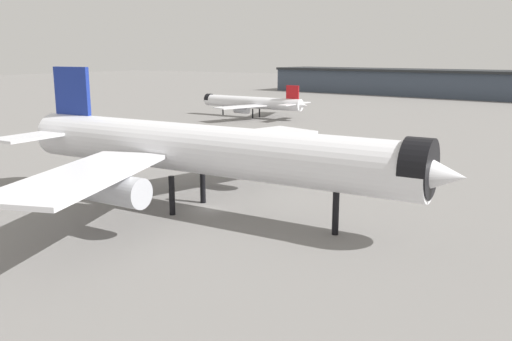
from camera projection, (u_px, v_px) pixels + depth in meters
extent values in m
plane|color=slate|center=(207.00, 209.00, 71.50)|extent=(900.00, 900.00, 0.00)
cylinder|color=white|center=(204.00, 150.00, 68.75)|extent=(56.40, 7.79, 6.28)
cone|color=white|center=(431.00, 174.00, 54.75)|extent=(7.07, 6.34, 6.15)
cone|color=white|center=(55.00, 133.00, 82.74)|extent=(8.32, 6.18, 5.97)
cylinder|color=black|center=(419.00, 168.00, 55.28)|extent=(3.00, 6.42, 6.34)
cube|color=white|center=(242.00, 137.00, 84.37)|extent=(15.80, 26.83, 0.50)
cylinder|color=#B7BAC1|center=(239.00, 154.00, 81.58)|extent=(7.97, 3.66, 3.45)
cube|color=white|center=(84.00, 175.00, 57.78)|extent=(16.95, 26.87, 0.50)
cylinder|color=#B7BAC1|center=(115.00, 190.00, 60.10)|extent=(7.97, 3.66, 3.45)
cube|color=navy|center=(73.00, 102.00, 79.45)|extent=(6.76, 0.81, 10.05)
cube|color=white|center=(103.00, 126.00, 86.51)|extent=(5.33, 10.26, 0.38)
cube|color=white|center=(31.00, 137.00, 75.35)|extent=(5.33, 10.26, 0.38)
cylinder|color=black|center=(336.00, 213.00, 60.98)|extent=(0.75, 0.75, 5.02)
cylinder|color=black|center=(203.00, 185.00, 74.11)|extent=(0.75, 0.75, 5.02)
cylinder|color=black|center=(172.00, 196.00, 68.56)|extent=(0.75, 0.75, 5.02)
cylinder|color=white|center=(251.00, 102.00, 174.07)|extent=(36.31, 5.00, 3.69)
cone|color=white|center=(208.00, 100.00, 184.02)|extent=(4.19, 3.76, 3.62)
cone|color=white|center=(301.00, 105.00, 164.12)|extent=(4.92, 3.68, 3.50)
cylinder|color=black|center=(209.00, 99.00, 183.56)|extent=(1.79, 3.78, 3.73)
cube|color=white|center=(240.00, 107.00, 164.56)|extent=(11.03, 17.29, 0.30)
cylinder|color=#B7BAC1|center=(242.00, 110.00, 166.87)|extent=(5.14, 2.21, 2.03)
cube|color=white|center=(275.00, 102.00, 180.71)|extent=(10.04, 17.25, 0.30)
cylinder|color=#B7BAC1|center=(270.00, 106.00, 179.86)|extent=(5.14, 2.21, 2.03)
cube|color=red|center=(292.00, 95.00, 165.09)|extent=(4.35, 0.53, 5.90)
cube|color=white|center=(287.00, 105.00, 161.85)|extent=(3.49, 6.63, 0.22)
cube|color=white|center=(301.00, 103.00, 168.61)|extent=(3.49, 6.63, 0.22)
cylinder|color=black|center=(223.00, 111.00, 181.14)|extent=(0.44, 0.44, 2.95)
cylinder|color=black|center=(253.00, 114.00, 172.21)|extent=(0.44, 0.44, 2.95)
cylinder|color=black|center=(259.00, 113.00, 175.34)|extent=(0.44, 0.44, 2.95)
cube|color=black|center=(140.00, 156.00, 105.36)|extent=(4.93, 5.86, 0.35)
cube|color=#194799|center=(131.00, 152.00, 104.48)|extent=(3.13, 3.10, 1.60)
cube|color=#1E2D38|center=(126.00, 150.00, 104.01)|extent=(1.66, 1.12, 0.80)
cube|color=#194799|center=(145.00, 149.00, 105.50)|extent=(3.73, 4.02, 2.20)
cylinder|color=black|center=(131.00, 159.00, 103.59)|extent=(0.73, 0.91, 0.90)
cylinder|color=black|center=(129.00, 157.00, 105.64)|extent=(0.73, 0.91, 0.90)
cylinder|color=black|center=(151.00, 157.00, 105.16)|extent=(0.73, 0.91, 0.90)
cylinder|color=black|center=(148.00, 155.00, 107.21)|extent=(0.73, 0.91, 0.90)
cube|color=black|center=(100.00, 164.00, 98.68)|extent=(3.10, 3.55, 0.30)
cube|color=#194799|center=(102.00, 159.00, 99.46)|extent=(2.04, 1.95, 1.20)
cube|color=#1E2D38|center=(102.00, 157.00, 99.97)|extent=(1.16, 0.81, 0.60)
cube|color=#194799|center=(99.00, 161.00, 97.99)|extent=(2.39, 2.48, 0.90)
cylinder|color=black|center=(98.00, 163.00, 99.78)|extent=(0.62, 0.74, 0.70)
cylinder|color=black|center=(106.00, 163.00, 99.82)|extent=(0.62, 0.74, 0.70)
cylinder|color=black|center=(94.00, 166.00, 97.60)|extent=(0.62, 0.74, 0.70)
cylinder|color=black|center=(103.00, 166.00, 97.63)|extent=(0.62, 0.74, 0.70)
cube|color=black|center=(406.00, 177.00, 88.56)|extent=(2.82, 2.63, 0.20)
cube|color=beige|center=(407.00, 172.00, 88.40)|extent=(2.82, 2.63, 1.40)
sphere|color=black|center=(414.00, 179.00, 87.98)|extent=(0.44, 0.44, 0.44)
sphere|color=black|center=(406.00, 179.00, 87.44)|extent=(0.44, 0.44, 0.44)
sphere|color=black|center=(406.00, 176.00, 89.73)|extent=(0.44, 0.44, 0.44)
sphere|color=black|center=(399.00, 177.00, 89.19)|extent=(0.44, 0.44, 0.44)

